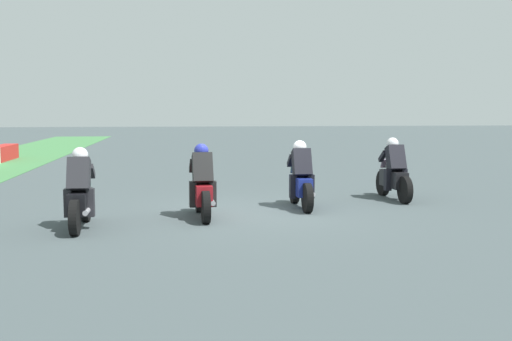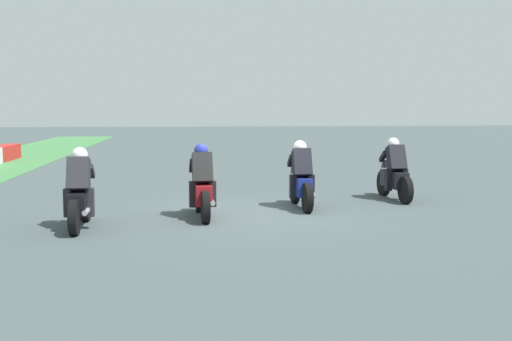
% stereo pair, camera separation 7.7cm
% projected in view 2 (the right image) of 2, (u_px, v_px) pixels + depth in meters
% --- Properties ---
extents(ground_plane, '(120.00, 120.00, 0.00)m').
position_uv_depth(ground_plane, '(253.00, 213.00, 13.57)').
color(ground_plane, '#424C4F').
extents(rider_lane_a, '(2.04, 0.55, 1.51)m').
position_uv_depth(rider_lane_a, '(394.00, 174.00, 15.44)').
color(rider_lane_a, black).
rests_on(rider_lane_a, ground_plane).
extents(rider_lane_b, '(2.04, 0.54, 1.51)m').
position_uv_depth(rider_lane_b, '(301.00, 180.00, 14.16)').
color(rider_lane_b, black).
rests_on(rider_lane_b, ground_plane).
extents(rider_lane_c, '(2.04, 0.55, 1.51)m').
position_uv_depth(rider_lane_c, '(202.00, 187.00, 12.92)').
color(rider_lane_c, black).
rests_on(rider_lane_c, ground_plane).
extents(rider_lane_d, '(2.04, 0.54, 1.51)m').
position_uv_depth(rider_lane_d, '(80.00, 195.00, 11.78)').
color(rider_lane_d, black).
rests_on(rider_lane_d, ground_plane).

